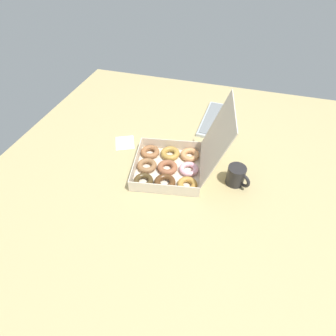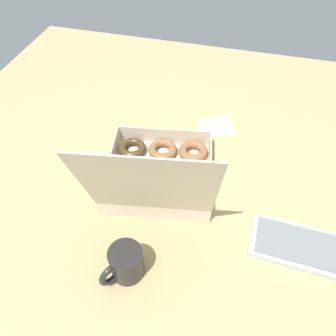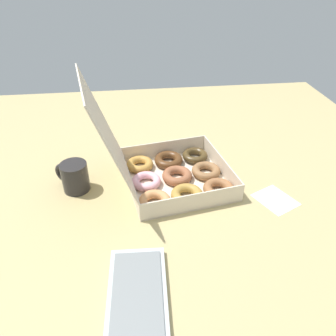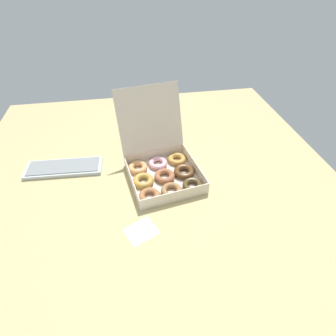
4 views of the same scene
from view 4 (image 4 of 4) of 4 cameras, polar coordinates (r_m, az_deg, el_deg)
ground_plane at (r=128.79cm, az=-3.30°, el=-1.98°), size 180.00×180.00×2.00cm
donut_box at (r=125.25cm, az=-1.30°, el=-0.29°), size 38.40×47.36×36.43cm
keyboard at (r=140.76cm, az=-21.69°, el=0.08°), size 37.75×14.95×2.20cm
coffee_mug at (r=148.94cm, az=-2.98°, el=7.45°), size 9.15×11.11×9.46cm
paper_napkin at (r=106.31cm, az=-5.85°, el=-13.50°), size 14.73×13.89×0.15cm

